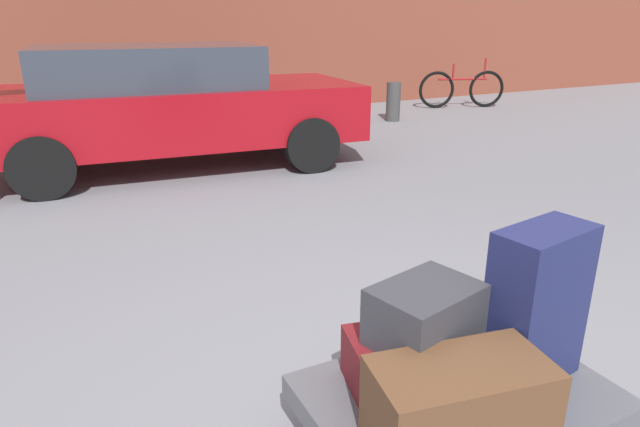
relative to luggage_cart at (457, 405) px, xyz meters
name	(u,v)px	position (x,y,z in m)	size (l,w,h in m)	color
luggage_cart	(457,405)	(0.00, 0.00, 0.00)	(1.16, 0.80, 0.34)	#4C4C51
suitcase_maroon_front_left	(421,364)	(-0.13, 0.08, 0.18)	(0.54, 0.37, 0.21)	maroon
suitcase_navy_center	(537,306)	(0.31, -0.05, 0.39)	(0.41, 0.21, 0.64)	#191E47
duffel_bag_brown_front_right	(459,406)	(-0.20, -0.22, 0.23)	(0.59, 0.31, 0.31)	#51331E
duffel_bag_charcoal_topmost_pile	(425,314)	(-0.13, 0.08, 0.40)	(0.40, 0.29, 0.23)	#2D2D33
parked_car	(168,103)	(0.06, 5.30, 0.49)	(4.45, 2.24, 1.42)	maroon
bicycle_leaning	(462,89)	(6.31, 7.38, 0.10)	(1.68, 0.65, 0.96)	black
bollard_kerb_near	(325,107)	(2.89, 6.71, 0.06)	(0.24, 0.24, 0.66)	#383838
bollard_kerb_mid	(393,102)	(4.22, 6.71, 0.06)	(0.24, 0.24, 0.66)	#383838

